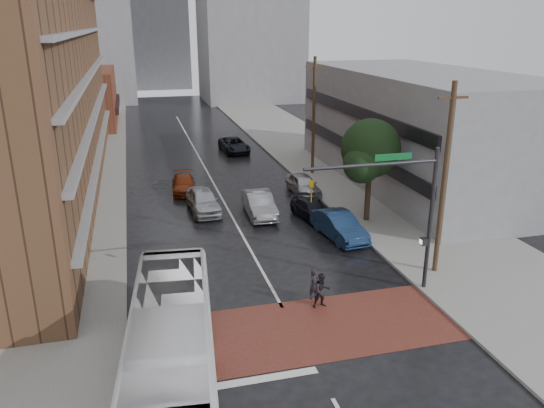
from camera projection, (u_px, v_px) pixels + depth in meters
name	position (u px, v px, depth m)	size (l,w,h in m)	color
ground	(299.00, 337.00, 22.33)	(160.00, 160.00, 0.00)	black
crosswalk	(295.00, 331.00, 22.79)	(14.00, 5.00, 0.02)	brown
sidewalk_west	(68.00, 188.00, 42.42)	(9.00, 90.00, 0.15)	gray
sidewalk_east	(337.00, 169.00, 47.95)	(9.00, 90.00, 0.15)	gray
apartment_block	(3.00, 1.00, 36.39)	(10.00, 44.00, 28.00)	brown
storefront_west	(83.00, 98.00, 67.72)	(8.00, 16.00, 7.00)	brown
building_east	(419.00, 127.00, 43.15)	(11.00, 26.00, 9.00)	gray
distant_tower_west	(72.00, 0.00, 85.15)	(18.00, 16.00, 32.00)	gray
distant_tower_center	(156.00, 26.00, 105.38)	(12.00, 10.00, 24.00)	gray
street_tree	(370.00, 152.00, 33.86)	(4.20, 4.10, 6.90)	#332319
signal_mast	(405.00, 202.00, 24.50)	(6.50, 0.30, 7.20)	#2D2D33
utility_pole_near	(444.00, 180.00, 26.45)	(1.60, 0.26, 10.00)	#473321
utility_pole_far	(314.00, 116.00, 44.75)	(1.60, 0.26, 10.00)	#473321
transit_bus	(171.00, 353.00, 18.39)	(2.86, 12.22, 3.40)	white
pedestrian_a	(314.00, 284.00, 25.24)	(0.55, 0.36, 1.52)	black
pedestrian_b	(322.00, 291.00, 24.45)	(0.82, 0.64, 1.70)	black
car_travel_a	(203.00, 201.00, 36.89)	(1.96, 4.87, 1.66)	#A8ABB0
car_travel_b	(259.00, 204.00, 36.24)	(1.73, 4.95, 1.63)	#999AA0
car_travel_c	(184.00, 184.00, 41.44)	(1.77, 4.37, 1.27)	maroon
suv_travel	(234.00, 145.00, 54.24)	(2.41, 5.22, 1.45)	black
car_parked_near	(339.00, 226.00, 32.40)	(1.69, 4.85, 1.60)	#162B4D
car_parked_mid	(312.00, 210.00, 35.71)	(1.72, 4.24, 1.23)	black
car_parked_far	(303.00, 184.00, 40.85)	(1.80, 4.46, 1.52)	#A8AAB0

